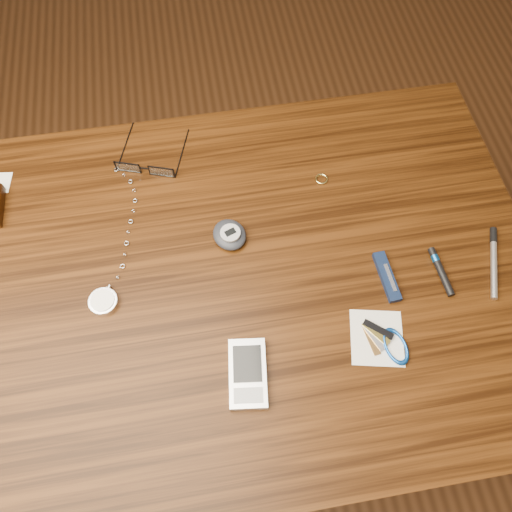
# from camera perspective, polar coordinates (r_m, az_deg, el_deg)

# --- Properties ---
(ground) EXTENTS (3.80, 3.80, 0.00)m
(ground) POSITION_cam_1_polar(r_m,az_deg,el_deg) (1.52, -1.42, -14.28)
(ground) COLOR #472814
(ground) RESTS_ON ground
(desk) EXTENTS (1.00, 0.70, 0.75)m
(desk) POSITION_cam_1_polar(r_m,az_deg,el_deg) (0.90, -2.34, -5.08)
(desk) COLOR #331908
(desk) RESTS_ON ground
(eyeglasses) EXTENTS (0.14, 0.14, 0.02)m
(eyeglasses) POSITION_cam_1_polar(r_m,az_deg,el_deg) (0.92, -12.49, 9.91)
(eyeglasses) COLOR black
(eyeglasses) RESTS_ON desk
(gold_ring) EXTENTS (0.03, 0.03, 0.00)m
(gold_ring) POSITION_cam_1_polar(r_m,az_deg,el_deg) (0.90, 7.49, 8.72)
(gold_ring) COLOR #E0CC6F
(gold_ring) RESTS_ON desk
(pocket_watch) EXTENTS (0.09, 0.28, 0.01)m
(pocket_watch) POSITION_cam_1_polar(r_m,az_deg,el_deg) (0.82, -16.91, -4.48)
(pocket_watch) COLOR silver
(pocket_watch) RESTS_ON desk
(pda_phone) EXTENTS (0.07, 0.11, 0.02)m
(pda_phone) POSITION_cam_1_polar(r_m,az_deg,el_deg) (0.74, -0.96, -13.27)
(pda_phone) COLOR silver
(pda_phone) RESTS_ON desk
(pedometer) EXTENTS (0.07, 0.08, 0.03)m
(pedometer) POSITION_cam_1_polar(r_m,az_deg,el_deg) (0.83, -3.04, 2.46)
(pedometer) COLOR #22232C
(pedometer) RESTS_ON desk
(notepad_keys) EXTENTS (0.10, 0.10, 0.01)m
(notepad_keys) POSITION_cam_1_polar(r_m,az_deg,el_deg) (0.78, 14.66, -9.45)
(notepad_keys) COLOR silver
(notepad_keys) RESTS_ON desk
(pocket_knife) EXTENTS (0.02, 0.09, 0.01)m
(pocket_knife) POSITION_cam_1_polar(r_m,az_deg,el_deg) (0.82, 14.72, -2.30)
(pocket_knife) COLOR #0F1A32
(pocket_knife) RESTS_ON desk
(silver_pen) EXTENTS (0.06, 0.12, 0.01)m
(silver_pen) POSITION_cam_1_polar(r_m,az_deg,el_deg) (0.90, 25.52, -0.09)
(silver_pen) COLOR silver
(silver_pen) RESTS_ON desk
(black_blue_pen) EXTENTS (0.02, 0.09, 0.01)m
(black_blue_pen) POSITION_cam_1_polar(r_m,az_deg,el_deg) (0.85, 20.31, -1.49)
(black_blue_pen) COLOR black
(black_blue_pen) RESTS_ON desk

